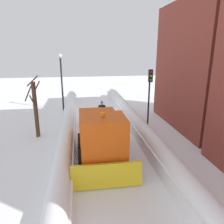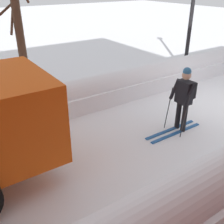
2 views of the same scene
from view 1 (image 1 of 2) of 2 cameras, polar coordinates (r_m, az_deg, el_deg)
name	(u,v)px [view 1 (image 1 of 2)]	position (r m, az deg, el deg)	size (l,w,h in m)	color
ground_plane	(113,166)	(11.82, 0.30, -14.16)	(80.00, 80.00, 0.00)	white
snowbank_left	(160,153)	(12.19, 12.72, -10.67)	(1.10, 36.00, 1.19)	white
snowbank_right	(63,163)	(11.54, -12.93, -12.97)	(1.10, 36.00, 1.00)	white
building_brick_near	(214,65)	(18.77, 25.43, 11.18)	(6.34, 8.63, 9.65)	brown
plow_truck	(101,134)	(12.02, -3.07, -5.80)	(3.20, 5.98, 3.12)	#DB510F
skier	(102,110)	(18.41, -2.70, 0.53)	(0.62, 1.80, 1.81)	black
traffic_light_pole	(150,88)	(16.15, 10.01, 6.18)	(0.28, 0.42, 4.62)	black
street_lamp	(61,76)	(21.92, -13.30, 9.36)	(0.40, 0.40, 5.60)	black
bare_tree_near	(35,108)	(15.73, -19.70, 0.90)	(1.05, 1.16, 4.31)	#483123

